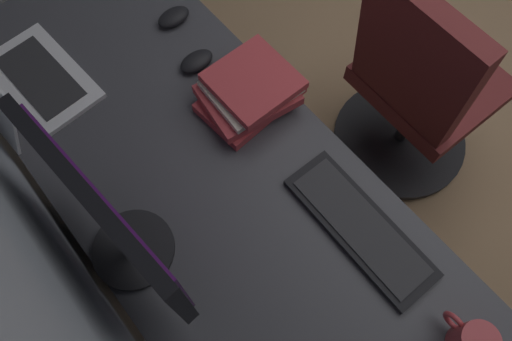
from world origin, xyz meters
TOP-DOWN VIEW (x-y plane):
  - desk at (0.14, 1.56)m, footprint 2.04×0.69m
  - drawer_pedestal at (0.38, 1.59)m, footprint 0.40×0.51m
  - monitor_primary at (0.24, 1.81)m, footprint 0.49×0.20m
  - laptop_left at (0.82, 1.80)m, footprint 0.36×0.30m
  - keyboard_main at (-0.07, 1.35)m, footprint 0.42×0.15m
  - mouse_main at (0.58, 1.37)m, footprint 0.06×0.10m
  - mouse_spare at (0.76, 1.32)m, footprint 0.06×0.10m
  - book_stack_near at (0.39, 1.33)m, footprint 0.22×0.29m
  - coffee_mug at (-0.41, 1.36)m, footprint 0.13×0.09m
  - office_chair at (0.18, 0.75)m, footprint 0.56×0.56m

SIDE VIEW (x-z plane):
  - drawer_pedestal at x=0.38m, z-range 0.00..0.69m
  - office_chair at x=0.18m, z-range -0.03..0.94m
  - desk at x=0.14m, z-range 0.30..1.03m
  - keyboard_main at x=-0.07m, z-range 0.73..0.75m
  - mouse_main at x=0.58m, z-range 0.73..0.76m
  - mouse_spare at x=0.76m, z-range 0.73..0.76m
  - laptop_left at x=0.82m, z-range 0.68..0.88m
  - coffee_mug at x=-0.41m, z-range 0.73..0.83m
  - book_stack_near at x=0.39m, z-range 0.73..0.83m
  - monitor_primary at x=0.24m, z-range 0.76..1.16m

